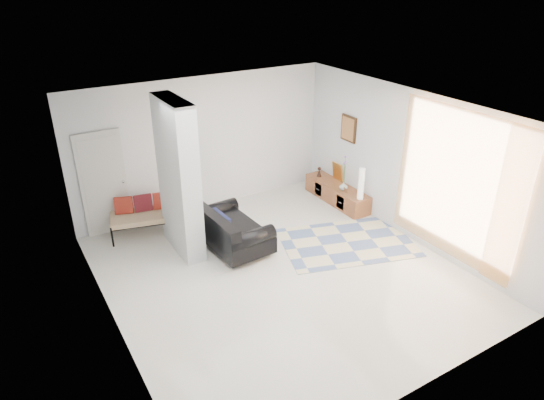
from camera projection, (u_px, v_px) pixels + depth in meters
floor at (281, 273)px, 8.25m from camera, size 6.00×6.00×0.00m
ceiling at (283, 112)px, 7.03m from camera, size 6.00×6.00×0.00m
wall_back at (204, 145)px, 9.95m from camera, size 6.00×0.00×6.00m
wall_front at (427, 300)px, 5.33m from camera, size 6.00×0.00×6.00m
wall_left at (105, 246)px, 6.36m from camera, size 0.00×6.00×6.00m
wall_right at (408, 165)px, 8.92m from camera, size 0.00×6.00×6.00m
partition_column at (179, 179)px, 8.36m from camera, size 0.35×1.20×2.80m
hallway_door at (103, 184)px, 9.10m from camera, size 0.85×0.06×2.04m
curtain at (456, 186)px, 7.97m from camera, size 0.00×2.55×2.55m
wall_art at (349, 129)px, 10.11m from camera, size 0.04×0.45×0.55m
media_console at (337, 193)px, 10.64m from camera, size 0.45×1.77×0.80m
loveseat at (230, 230)px, 8.85m from camera, size 1.01×1.63×0.76m
daybed at (150, 213)px, 9.32m from camera, size 1.66×1.02×0.77m
area_rug at (347, 242)px, 9.15m from camera, size 2.79×2.26×0.01m
cylinder_lamp at (361, 184)px, 9.81m from camera, size 0.12×0.12×0.66m
bronze_figurine at (319, 172)px, 10.96m from camera, size 0.12×0.12×0.23m
vase at (343, 186)px, 10.29m from camera, size 0.19×0.19×0.18m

